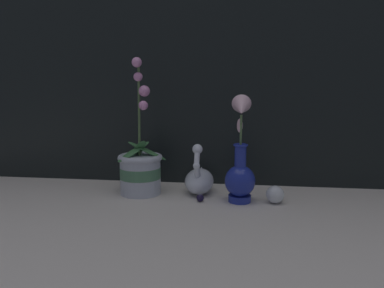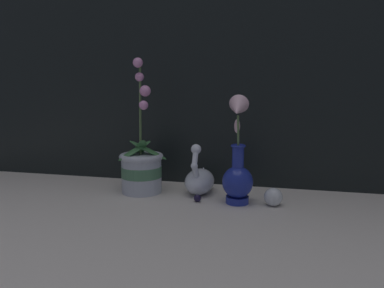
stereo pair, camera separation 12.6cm
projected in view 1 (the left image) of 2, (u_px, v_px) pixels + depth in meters
The scene contains 7 objects.
ground_plane at pixel (198, 208), 1.14m from camera, with size 2.80×2.80×0.00m, color beige.
window_backdrop at pixel (208, 22), 1.36m from camera, with size 2.80×0.03×1.20m.
orchid_potted_plant at pixel (140, 168), 1.29m from camera, with size 0.17×0.17×0.46m.
swan_figurine at pixel (199, 179), 1.30m from camera, with size 0.10×0.19×0.18m.
blue_vase at pixel (240, 167), 1.18m from camera, with size 0.10×0.13×0.34m.
glass_sphere at pixel (275, 194), 1.19m from camera, with size 0.06×0.06×0.06m.
glass_bauble at pixel (201, 198), 1.21m from camera, with size 0.02×0.02×0.02m.
Camera 1 is at (0.13, -1.09, 0.37)m, focal length 35.00 mm.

